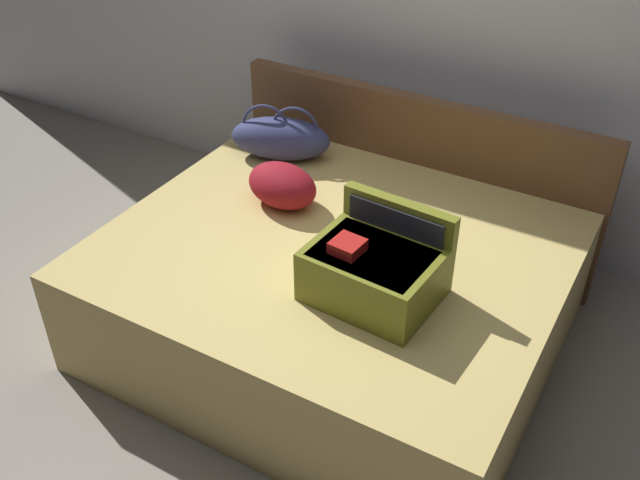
{
  "coord_description": "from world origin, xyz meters",
  "views": [
    {
      "loc": [
        1.26,
        -1.91,
        2.44
      ],
      "look_at": [
        0.0,
        0.27,
        0.66
      ],
      "focal_mm": 40.22,
      "sensor_mm": 36.0,
      "label": 1
    }
  ],
  "objects_px": {
    "bed": "(334,292)",
    "duffel_bag": "(281,138)",
    "pillow_near_headboard": "(282,185)",
    "hard_case_large": "(375,268)"
  },
  "relations": [
    {
      "from": "bed",
      "to": "hard_case_large",
      "type": "height_order",
      "value": "hard_case_large"
    },
    {
      "from": "hard_case_large",
      "to": "duffel_bag",
      "type": "bearing_deg",
      "value": 144.37
    },
    {
      "from": "hard_case_large",
      "to": "duffel_bag",
      "type": "xyz_separation_m",
      "value": [
        -0.96,
        0.79,
        -0.02
      ]
    },
    {
      "from": "bed",
      "to": "duffel_bag",
      "type": "height_order",
      "value": "duffel_bag"
    },
    {
      "from": "duffel_bag",
      "to": "pillow_near_headboard",
      "type": "distance_m",
      "value": 0.47
    },
    {
      "from": "hard_case_large",
      "to": "pillow_near_headboard",
      "type": "height_order",
      "value": "hard_case_large"
    },
    {
      "from": "bed",
      "to": "duffel_bag",
      "type": "bearing_deg",
      "value": 138.84
    },
    {
      "from": "duffel_bag",
      "to": "pillow_near_headboard",
      "type": "xyz_separation_m",
      "value": [
        0.26,
        -0.39,
        -0.01
      ]
    },
    {
      "from": "hard_case_large",
      "to": "bed",
      "type": "bearing_deg",
      "value": 147.72
    },
    {
      "from": "bed",
      "to": "pillow_near_headboard",
      "type": "relative_size",
      "value": 5.39
    }
  ]
}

